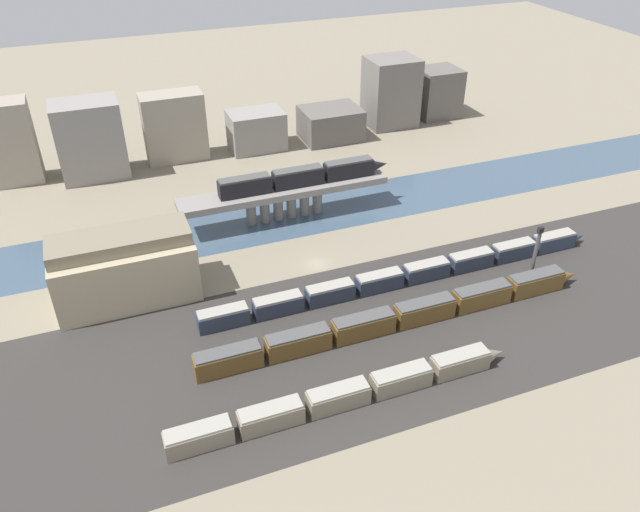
{
  "coord_description": "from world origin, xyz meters",
  "views": [
    {
      "loc": [
        -37.02,
        -97.95,
        70.61
      ],
      "look_at": [
        0.0,
        -1.84,
        3.05
      ],
      "focal_mm": 35.0,
      "sensor_mm": 36.0,
      "label": 1
    }
  ],
  "objects_px": {
    "train_on_bridge": "(304,176)",
    "train_yard_near": "(346,395)",
    "signal_tower": "(535,254)",
    "train_yard_far": "(409,275)",
    "warehouse_building": "(125,268)",
    "train_yard_mid": "(401,316)"
  },
  "relations": [
    {
      "from": "train_yard_far",
      "to": "warehouse_building",
      "type": "bearing_deg",
      "value": 163.91
    },
    {
      "from": "train_yard_near",
      "to": "train_yard_far",
      "type": "bearing_deg",
      "value": 46.29
    },
    {
      "from": "warehouse_building",
      "to": "train_yard_mid",
      "type": "bearing_deg",
      "value": -30.72
    },
    {
      "from": "train_yard_near",
      "to": "warehouse_building",
      "type": "relative_size",
      "value": 2.19
    },
    {
      "from": "train_on_bridge",
      "to": "train_yard_far",
      "type": "xyz_separation_m",
      "value": [
        9.66,
        -32.59,
        -7.87
      ]
    },
    {
      "from": "train_yard_mid",
      "to": "train_on_bridge",
      "type": "bearing_deg",
      "value": 92.95
    },
    {
      "from": "train_yard_mid",
      "to": "warehouse_building",
      "type": "distance_m",
      "value": 50.8
    },
    {
      "from": "train_on_bridge",
      "to": "train_yard_near",
      "type": "relative_size",
      "value": 0.72
    },
    {
      "from": "train_on_bridge",
      "to": "train_yard_near",
      "type": "xyz_separation_m",
      "value": [
        -13.98,
        -57.32,
        -7.85
      ]
    },
    {
      "from": "train_yard_near",
      "to": "signal_tower",
      "type": "xyz_separation_m",
      "value": [
        45.99,
        16.71,
        4.41
      ]
    },
    {
      "from": "warehouse_building",
      "to": "signal_tower",
      "type": "distance_m",
      "value": 76.69
    },
    {
      "from": "train_yard_far",
      "to": "warehouse_building",
      "type": "height_order",
      "value": "warehouse_building"
    },
    {
      "from": "train_on_bridge",
      "to": "train_yard_mid",
      "type": "relative_size",
      "value": 0.54
    },
    {
      "from": "train_on_bridge",
      "to": "warehouse_building",
      "type": "xyz_separation_m",
      "value": [
        -41.24,
        -17.91,
        -3.1
      ]
    },
    {
      "from": "warehouse_building",
      "to": "signal_tower",
      "type": "relative_size",
      "value": 2.09
    },
    {
      "from": "train_yard_near",
      "to": "signal_tower",
      "type": "relative_size",
      "value": 4.57
    },
    {
      "from": "signal_tower",
      "to": "train_yard_far",
      "type": "bearing_deg",
      "value": 160.27
    },
    {
      "from": "train_yard_far",
      "to": "train_yard_mid",
      "type": "bearing_deg",
      "value": -123.56
    },
    {
      "from": "train_yard_near",
      "to": "warehouse_building",
      "type": "distance_m",
      "value": 48.16
    },
    {
      "from": "train_yard_mid",
      "to": "warehouse_building",
      "type": "bearing_deg",
      "value": 149.28
    },
    {
      "from": "train_on_bridge",
      "to": "signal_tower",
      "type": "xyz_separation_m",
      "value": [
        32.01,
        -40.61,
        -3.44
      ]
    },
    {
      "from": "train_on_bridge",
      "to": "signal_tower",
      "type": "distance_m",
      "value": 51.82
    }
  ]
}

